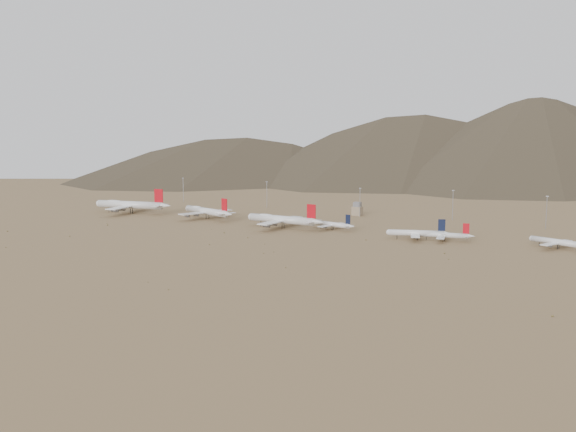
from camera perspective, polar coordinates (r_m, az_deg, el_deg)
The scene contains 16 objects.
ground at distance 485.87m, azimuth -2.86°, elevation -1.35°, with size 3000.00×3000.00×0.00m, color #9A7850.
mountain_ridge at distance 1330.23m, azimuth 19.09°, elevation 10.47°, with size 4400.00×1000.00×300.00m.
widebody_west at distance 604.24m, azimuth -13.84°, elevation 0.99°, with size 77.09×60.43×23.17m.
widebody_centre at distance 554.15m, azimuth -7.22°, elevation 0.43°, with size 64.01×50.82×19.65m.
widebody_east at distance 497.64m, azimuth -0.52°, elevation -0.30°, with size 68.67×52.62×20.39m.
narrowbody_a at distance 491.80m, azimuth 4.04°, elevation -0.75°, with size 38.92×28.59×13.03m.
narrowbody_b at distance 455.44m, azimuth 11.46°, elevation -1.49°, with size 43.05×32.19×14.86m.
narrowbody_c at distance 454.29m, azimuth 13.76°, elevation -1.66°, with size 39.06×28.56×13.01m.
narrowbody_d at distance 446.79m, azimuth 22.95°, elevation -2.16°, with size 40.57×30.43×14.11m.
control_tower at distance 575.67m, azimuth 6.18°, elevation 0.57°, with size 8.00×8.00×12.00m.
mast_far_west at distance 688.38m, azimuth -9.29°, elevation 2.43°, with size 2.00×0.60×25.70m.
mast_west at distance 631.47m, azimuth -1.89°, elevation 2.06°, with size 2.00×0.60×25.70m.
mast_centre at distance 564.92m, azimuth 6.41°, elevation 1.34°, with size 2.00×0.60×25.70m.
mast_east at distance 559.55m, azimuth 14.44°, elevation 1.08°, with size 2.00×0.60×25.70m.
mast_far_east at distance 533.14m, azimuth 22.00°, elevation 0.45°, with size 2.00×0.60×25.70m.
desert_scrub at distance 446.50m, azimuth -13.66°, elevation -2.32°, with size 447.98×176.68×0.96m.
Camera 1 is at (261.67, -402.17, 76.52)m, focal length 40.00 mm.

